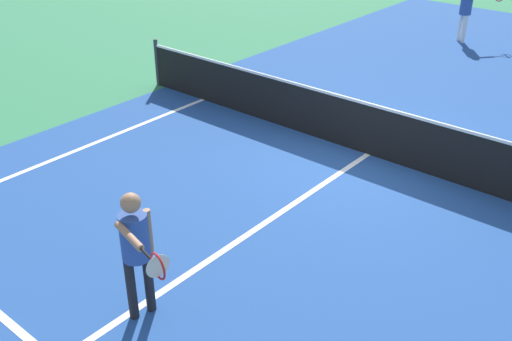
{
  "coord_description": "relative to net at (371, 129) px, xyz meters",
  "views": [
    {
      "loc": [
        4.56,
        -8.54,
        4.77
      ],
      "look_at": [
        0.06,
        -3.18,
        1.0
      ],
      "focal_mm": 41.77,
      "sensor_mm": 36.0,
      "label": 1
    }
  ],
  "objects": [
    {
      "name": "player_far",
      "position": [
        -1.65,
        7.91,
        0.46
      ],
      "size": [
        0.94,
        0.86,
        1.55
      ],
      "color": "white",
      "rests_on": "ground_plane"
    },
    {
      "name": "ground_plane",
      "position": [
        0.0,
        0.0,
        -0.49
      ],
      "size": [
        60.0,
        60.0,
        0.0
      ],
      "primitive_type": "plane",
      "color": "#337F51"
    },
    {
      "name": "net",
      "position": [
        0.0,
        0.0,
        0.0
      ],
      "size": [
        11.18,
        0.09,
        1.07
      ],
      "color": "#33383D",
      "rests_on": "ground_plane"
    },
    {
      "name": "court_surface_inbounds",
      "position": [
        0.0,
        0.0,
        -0.49
      ],
      "size": [
        10.62,
        24.4,
        0.0
      ],
      "primitive_type": "cube",
      "color": "#234C93",
      "rests_on": "ground_plane"
    },
    {
      "name": "player_near",
      "position": [
        0.14,
        -5.31,
        0.51
      ],
      "size": [
        1.13,
        0.7,
        1.62
      ],
      "color": "black",
      "rests_on": "ground_plane"
    },
    {
      "name": "line_center_service",
      "position": [
        0.0,
        -3.2,
        -0.49
      ],
      "size": [
        0.1,
        6.4,
        0.01
      ],
      "primitive_type": "cube",
      "color": "white",
      "rests_on": "ground_plane"
    }
  ]
}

